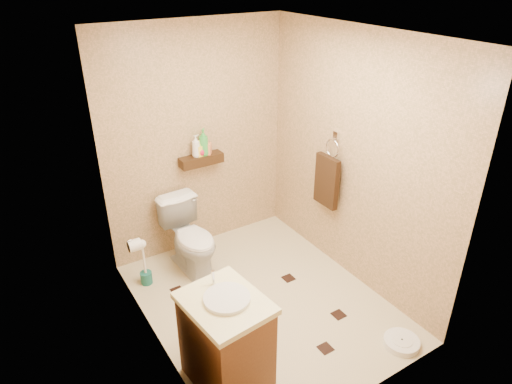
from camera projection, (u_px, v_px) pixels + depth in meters
ground at (262, 301)px, 4.28m from camera, size 2.50×2.50×0.00m
wall_back at (197, 141)px, 4.67m from camera, size 2.00×0.04×2.40m
wall_front at (374, 265)px, 2.79m from camera, size 2.00×0.04×2.40m
wall_left at (146, 221)px, 3.26m from camera, size 0.04×2.50×2.40m
wall_right at (354, 162)px, 4.21m from camera, size 0.04×2.50×2.40m
ceiling at (264, 34)px, 3.18m from camera, size 2.00×2.50×0.02m
wall_shelf at (201, 160)px, 4.70m from camera, size 0.46×0.14×0.10m
floor_accents at (264, 303)px, 4.26m from camera, size 1.21×1.45×0.01m
toilet at (191, 237)px, 4.59m from camera, size 0.45×0.74×0.74m
vanity at (226, 340)px, 3.33m from camera, size 0.58×0.67×0.88m
bathroom_scale at (401, 342)px, 3.79m from camera, size 0.32×0.32×0.06m
toilet_brush at (145, 268)px, 4.45m from camera, size 0.12×0.12×0.50m
towel_ring at (327, 179)px, 4.47m from camera, size 0.12×0.30×0.76m
toilet_paper at (134, 245)px, 4.05m from camera, size 0.12×0.11×0.12m
bottle_a at (196, 146)px, 4.60m from camera, size 0.10×0.10×0.23m
bottle_b at (199, 148)px, 4.63m from camera, size 0.09×0.09×0.17m
bottle_c at (201, 150)px, 4.64m from camera, size 0.14×0.14×0.13m
bottle_d at (203, 142)px, 4.63m from camera, size 0.15×0.15×0.28m
bottle_e at (207, 146)px, 4.67m from camera, size 0.11×0.11×0.18m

